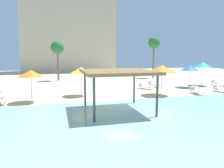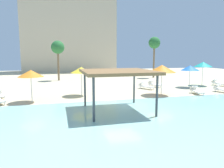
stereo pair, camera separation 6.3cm
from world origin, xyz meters
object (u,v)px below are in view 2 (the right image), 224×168
(beach_umbrella_yellow_2, at_px, (81,70))
(beach_umbrella_orange_3, at_px, (31,73))
(beach_umbrella_orange_1, at_px, (162,69))
(lounge_chair_2, at_px, (196,90))
(lounge_chair_6, at_px, (218,83))
(lounge_chair_0, at_px, (146,86))
(palm_tree_1, at_px, (58,48))
(lounge_chair_5, at_px, (222,89))
(shade_pavilion, at_px, (117,73))
(palm_tree_0, at_px, (154,44))
(beach_umbrella_teal_4, at_px, (203,64))
(beach_umbrella_blue_0, at_px, (190,68))
(lounge_chair_1, at_px, (154,84))

(beach_umbrella_yellow_2, xyz_separation_m, beach_umbrella_orange_3, (-4.09, -1.71, -0.08))
(beach_umbrella_orange_1, distance_m, beach_umbrella_yellow_2, 7.38)
(lounge_chair_2, relative_size, lounge_chair_6, 1.00)
(lounge_chair_0, bearing_deg, palm_tree_1, -166.14)
(beach_umbrella_yellow_2, xyz_separation_m, lounge_chair_5, (13.76, -1.90, -2.01))
(shade_pavilion, bearing_deg, beach_umbrella_orange_3, 142.97)
(shade_pavilion, height_order, palm_tree_0, palm_tree_0)
(beach_umbrella_yellow_2, xyz_separation_m, beach_umbrella_teal_4, (15.07, 2.74, 0.23))
(beach_umbrella_yellow_2, bearing_deg, lounge_chair_2, -10.77)
(beach_umbrella_orange_3, xyz_separation_m, palm_tree_1, (2.12, 14.24, 2.46))
(lounge_chair_2, relative_size, lounge_chair_5, 0.99)
(beach_umbrella_blue_0, height_order, palm_tree_0, palm_tree_0)
(beach_umbrella_blue_0, height_order, beach_umbrella_yellow_2, beach_umbrella_yellow_2)
(beach_umbrella_blue_0, relative_size, lounge_chair_5, 1.27)
(lounge_chair_0, bearing_deg, beach_umbrella_orange_3, -99.16)
(beach_umbrella_orange_1, xyz_separation_m, palm_tree_0, (6.14, 14.17, 3.10))
(lounge_chair_0, xyz_separation_m, palm_tree_0, (6.12, 10.58, 5.22))
(beach_umbrella_orange_1, xyz_separation_m, beach_umbrella_yellow_2, (-7.20, 1.63, -0.11))
(beach_umbrella_blue_0, relative_size, beach_umbrella_orange_3, 1.00)
(beach_umbrella_orange_3, xyz_separation_m, lounge_chair_2, (14.77, -0.32, -1.93))
(lounge_chair_1, bearing_deg, beach_umbrella_orange_3, -79.49)
(beach_umbrella_orange_1, distance_m, lounge_chair_1, 5.54)
(beach_umbrella_orange_3, relative_size, beach_umbrella_teal_4, 0.88)
(lounge_chair_2, distance_m, lounge_chair_5, 3.08)
(lounge_chair_0, bearing_deg, beach_umbrella_blue_0, 60.92)
(lounge_chair_1, bearing_deg, palm_tree_0, 143.81)
(beach_umbrella_orange_3, xyz_separation_m, beach_umbrella_teal_4, (19.15, 4.44, 0.32))
(beach_umbrella_orange_3, height_order, lounge_chair_5, beach_umbrella_orange_3)
(palm_tree_0, bearing_deg, lounge_chair_2, -100.32)
(lounge_chair_1, bearing_deg, shade_pavilion, -48.11)
(lounge_chair_2, bearing_deg, palm_tree_1, -127.59)
(beach_umbrella_blue_0, bearing_deg, lounge_chair_2, -116.58)
(lounge_chair_1, bearing_deg, palm_tree_1, -141.14)
(beach_umbrella_orange_1, height_order, beach_umbrella_orange_3, beach_umbrella_orange_1)
(palm_tree_1, bearing_deg, beach_umbrella_blue_0, -36.45)
(lounge_chair_2, height_order, lounge_chair_6, same)
(lounge_chair_0, bearing_deg, beach_umbrella_yellow_2, -101.94)
(beach_umbrella_blue_0, bearing_deg, shade_pavilion, -144.40)
(lounge_chair_5, relative_size, palm_tree_0, 0.30)
(beach_umbrella_blue_0, xyz_separation_m, lounge_chair_0, (-5.37, 0.18, -1.90))
(beach_umbrella_orange_3, relative_size, palm_tree_0, 0.38)
(shade_pavilion, relative_size, lounge_chair_6, 2.24)
(beach_umbrella_yellow_2, xyz_separation_m, lounge_chair_0, (7.22, 1.96, -2.01))
(lounge_chair_0, distance_m, lounge_chair_2, 5.28)
(beach_umbrella_blue_0, height_order, beach_umbrella_orange_3, beach_umbrella_orange_3)
(lounge_chair_5, bearing_deg, lounge_chair_6, 124.93)
(lounge_chair_1, relative_size, lounge_chair_2, 1.00)
(shade_pavilion, distance_m, lounge_chair_2, 10.12)
(beach_umbrella_blue_0, xyz_separation_m, beach_umbrella_orange_3, (-16.68, -3.49, 0.03))
(beach_umbrella_blue_0, distance_m, beach_umbrella_orange_1, 6.38)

